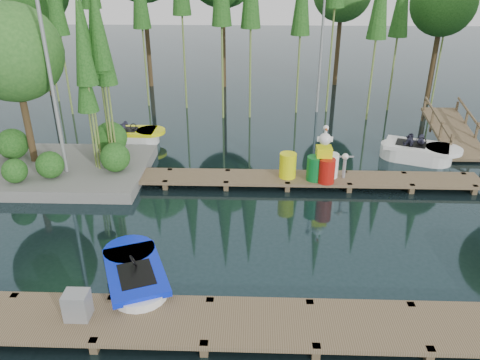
{
  "coord_description": "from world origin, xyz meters",
  "views": [
    {
      "loc": [
        0.92,
        -11.86,
        6.95
      ],
      "look_at": [
        0.5,
        0.5,
        1.1
      ],
      "focal_mm": 35.0,
      "sensor_mm": 36.0,
      "label": 1
    }
  ],
  "objects_px": {
    "utility_cabinet": "(77,305)",
    "yellow_barrel": "(288,165)",
    "boat_yellow_far": "(132,136)",
    "drum_cluster": "(324,164)",
    "island": "(39,85)",
    "boat_blue": "(136,279)"
  },
  "relations": [
    {
      "from": "yellow_barrel",
      "to": "boat_blue",
      "type": "bearing_deg",
      "value": -124.03
    },
    {
      "from": "utility_cabinet",
      "to": "island",
      "type": "bearing_deg",
      "value": 115.19
    },
    {
      "from": "island",
      "to": "drum_cluster",
      "type": "xyz_separation_m",
      "value": [
        9.5,
        -0.94,
        -2.33
      ]
    },
    {
      "from": "island",
      "to": "boat_yellow_far",
      "type": "xyz_separation_m",
      "value": [
        2.07,
        3.09,
        -2.9
      ]
    },
    {
      "from": "utility_cabinet",
      "to": "drum_cluster",
      "type": "bearing_deg",
      "value": 49.55
    },
    {
      "from": "boat_yellow_far",
      "to": "boat_blue",
      "type": "bearing_deg",
      "value": -54.56
    },
    {
      "from": "yellow_barrel",
      "to": "island",
      "type": "bearing_deg",
      "value": 174.58
    },
    {
      "from": "utility_cabinet",
      "to": "drum_cluster",
      "type": "relative_size",
      "value": 0.32
    },
    {
      "from": "utility_cabinet",
      "to": "drum_cluster",
      "type": "xyz_separation_m",
      "value": [
        5.84,
        6.85,
        0.25
      ]
    },
    {
      "from": "utility_cabinet",
      "to": "yellow_barrel",
      "type": "bearing_deg",
      "value": 56.33
    },
    {
      "from": "island",
      "to": "drum_cluster",
      "type": "relative_size",
      "value": 3.6
    },
    {
      "from": "yellow_barrel",
      "to": "boat_yellow_far",
      "type": "bearing_deg",
      "value": 148.17
    },
    {
      "from": "island",
      "to": "utility_cabinet",
      "type": "height_order",
      "value": "island"
    },
    {
      "from": "island",
      "to": "boat_yellow_far",
      "type": "bearing_deg",
      "value": 56.15
    },
    {
      "from": "boat_blue",
      "to": "drum_cluster",
      "type": "bearing_deg",
      "value": 25.49
    },
    {
      "from": "island",
      "to": "utility_cabinet",
      "type": "xyz_separation_m",
      "value": [
        3.66,
        -7.79,
        -2.58
      ]
    },
    {
      "from": "utility_cabinet",
      "to": "yellow_barrel",
      "type": "relative_size",
      "value": 0.71
    },
    {
      "from": "boat_yellow_far",
      "to": "drum_cluster",
      "type": "distance_m",
      "value": 8.47
    },
    {
      "from": "boat_yellow_far",
      "to": "utility_cabinet",
      "type": "relative_size",
      "value": 4.43
    },
    {
      "from": "utility_cabinet",
      "to": "boat_yellow_far",
      "type": "bearing_deg",
      "value": 98.32
    },
    {
      "from": "utility_cabinet",
      "to": "drum_cluster",
      "type": "height_order",
      "value": "drum_cluster"
    },
    {
      "from": "boat_blue",
      "to": "yellow_barrel",
      "type": "distance_m",
      "value": 6.84
    }
  ]
}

